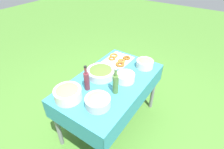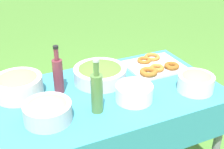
{
  "view_description": "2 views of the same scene",
  "coord_description": "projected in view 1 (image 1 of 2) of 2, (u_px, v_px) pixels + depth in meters",
  "views": [
    {
      "loc": [
        1.34,
        0.93,
        2.05
      ],
      "look_at": [
        -0.06,
        -0.02,
        0.82
      ],
      "focal_mm": 28.0,
      "sensor_mm": 36.0,
      "label": 1
    },
    {
      "loc": [
        0.68,
        1.48,
        1.75
      ],
      "look_at": [
        -0.03,
        -0.02,
        0.88
      ],
      "focal_mm": 50.0,
      "sensor_mm": 36.0,
      "label": 2
    }
  ],
  "objects": [
    {
      "name": "fruit_bowl",
      "position": [
        68.0,
        93.0,
        1.78
      ],
      "size": [
        0.28,
        0.28,
        0.14
      ],
      "color": "silver",
      "rests_on": "picnic_table"
    },
    {
      "name": "picnic_table",
      "position": [
        111.0,
        87.0,
        2.13
      ],
      "size": [
        1.36,
        0.79,
        0.78
      ],
      "color": "teal",
      "rests_on": "ground_plane"
    },
    {
      "name": "wine_bottle",
      "position": [
        87.0,
        80.0,
        1.87
      ],
      "size": [
        0.06,
        0.06,
        0.3
      ],
      "color": "maroon",
      "rests_on": "picnic_table"
    },
    {
      "name": "donut_platter",
      "position": [
        119.0,
        60.0,
        2.41
      ],
      "size": [
        0.37,
        0.35,
        0.05
      ],
      "color": "silver",
      "rests_on": "picnic_table"
    },
    {
      "name": "ground_plane",
      "position": [
        111.0,
        123.0,
        2.52
      ],
      "size": [
        14.0,
        14.0,
        0.0
      ],
      "primitive_type": "plane",
      "color": "#477A2D"
    },
    {
      "name": "bread_bowl",
      "position": [
        145.0,
        63.0,
        2.26
      ],
      "size": [
        0.22,
        0.22,
        0.12
      ],
      "color": "silver",
      "rests_on": "picnic_table"
    },
    {
      "name": "olive_oil_bottle",
      "position": [
        116.0,
        83.0,
        1.82
      ],
      "size": [
        0.07,
        0.07,
        0.31
      ],
      "color": "#4C7238",
      "rests_on": "picnic_table"
    },
    {
      "name": "pasta_bowl",
      "position": [
        98.0,
        101.0,
        1.7
      ],
      "size": [
        0.25,
        0.25,
        0.12
      ],
      "color": "#B2B7BC",
      "rests_on": "picnic_table"
    },
    {
      "name": "plate_stack",
      "position": [
        126.0,
        77.0,
        2.03
      ],
      "size": [
        0.21,
        0.21,
        0.1
      ],
      "color": "white",
      "rests_on": "picnic_table"
    },
    {
      "name": "salad_bowl",
      "position": [
        101.0,
        72.0,
        2.1
      ],
      "size": [
        0.34,
        0.34,
        0.11
      ],
      "color": "silver",
      "rests_on": "picnic_table"
    }
  ]
}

